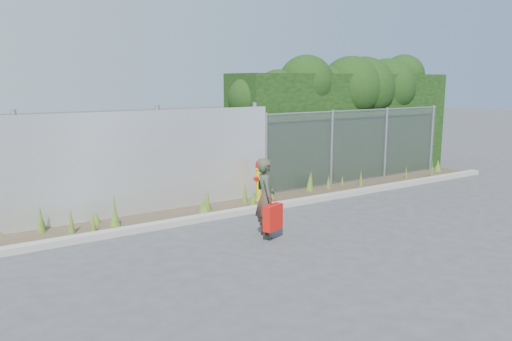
{
  "coord_description": "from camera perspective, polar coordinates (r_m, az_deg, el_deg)",
  "views": [
    {
      "loc": [
        -5.84,
        -7.0,
        2.83
      ],
      "look_at": [
        -0.3,
        1.4,
        1.0
      ],
      "focal_mm": 35.0,
      "sensor_mm": 36.0,
      "label": 1
    }
  ],
  "objects": [
    {
      "name": "ground",
      "position": [
        9.54,
        6.19,
        -7.0
      ],
      "size": [
        80.0,
        80.0,
        0.0
      ],
      "primitive_type": "plane",
      "color": "#3F3E41",
      "rests_on": "ground"
    },
    {
      "name": "black_shoulder_bag",
      "position": [
        9.12,
        0.95,
        -1.59
      ],
      "size": [
        0.22,
        0.09,
        0.16
      ],
      "rotation": [
        0.0,
        0.0,
        0.19
      ],
      "color": "black"
    },
    {
      "name": "woman",
      "position": [
        9.03,
        1.09,
        -3.15
      ],
      "size": [
        0.52,
        0.62,
        1.46
      ],
      "primitive_type": "imported",
      "rotation": [
        0.0,
        0.0,
        1.19
      ],
      "color": "#0F613E",
      "rests_on": "ground"
    },
    {
      "name": "corrugated_fence",
      "position": [
        10.48,
        -18.61,
        0.28
      ],
      "size": [
        8.5,
        0.21,
        2.3
      ],
      "color": "silver",
      "rests_on": "ground"
    },
    {
      "name": "fire_hydrant",
      "position": [
        11.76,
        0.4,
        -1.15
      ],
      "size": [
        0.34,
        0.31,
        1.02
      ],
      "rotation": [
        0.0,
        0.0,
        0.34
      ],
      "color": "gold",
      "rests_on": "ground"
    },
    {
      "name": "hedge",
      "position": [
        15.15,
        10.22,
        7.12
      ],
      "size": [
        7.57,
        1.92,
        3.63
      ],
      "color": "black",
      "rests_on": "ground"
    },
    {
      "name": "chainlink_fence",
      "position": [
        14.32,
        11.76,
        2.88
      ],
      "size": [
        6.5,
        0.07,
        2.05
      ],
      "color": "gray",
      "rests_on": "ground"
    },
    {
      "name": "weed_strip",
      "position": [
        11.23,
        -3.84,
        -3.75
      ],
      "size": [
        16.0,
        1.34,
        0.55
      ],
      "color": "#403224",
      "rests_on": "ground"
    },
    {
      "name": "curb",
      "position": [
        10.92,
        0.16,
        -4.39
      ],
      "size": [
        16.0,
        0.22,
        0.12
      ],
      "primitive_type": "cube",
      "color": "gray",
      "rests_on": "ground"
    },
    {
      "name": "red_tote_bag",
      "position": [
        8.87,
        1.95,
        -5.36
      ],
      "size": [
        0.41,
        0.15,
        0.54
      ],
      "rotation": [
        0.0,
        0.0,
        0.34
      ],
      "color": "red"
    }
  ]
}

